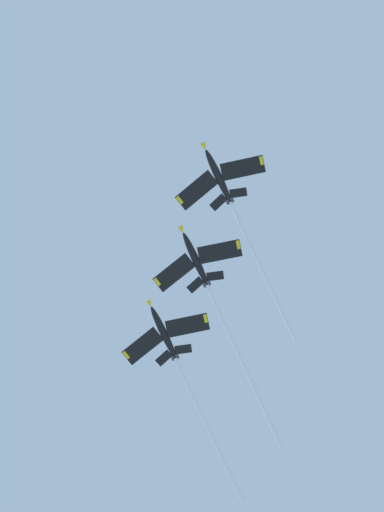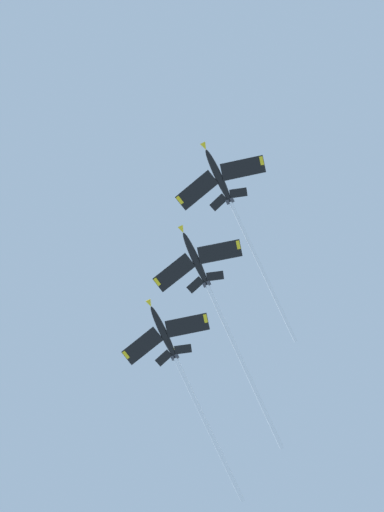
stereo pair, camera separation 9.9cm
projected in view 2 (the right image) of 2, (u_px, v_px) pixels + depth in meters
The scene contains 3 objects.
jet_lead at pixel (232, 204), 174.08m from camera, with size 37.93×27.97×13.55m.
jet_second at pixel (216, 303), 175.76m from camera, with size 42.43×31.24×15.01m.
jet_third at pixel (183, 373), 177.34m from camera, with size 39.38×28.88×13.56m.
Camera 2 is at (44.65, 22.67, 1.92)m, focal length 59.11 mm.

